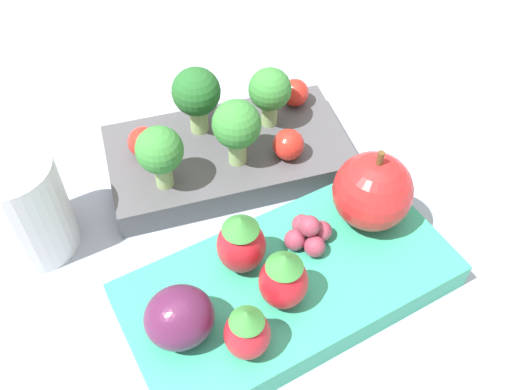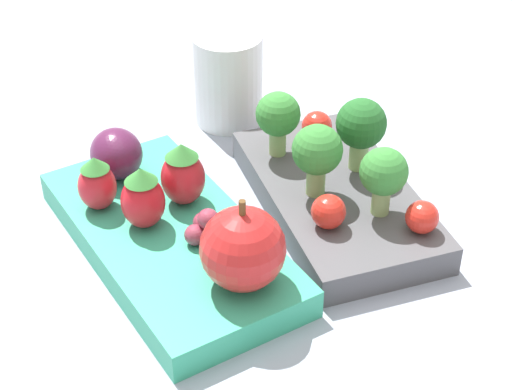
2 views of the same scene
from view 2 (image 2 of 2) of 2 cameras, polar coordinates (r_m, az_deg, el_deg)
The scene contains 17 objects.
ground_plane at distance 0.65m, azimuth 0.52°, elevation -2.92°, with size 4.00×4.00×0.00m, color #939EB2.
bento_box_savoury at distance 0.67m, azimuth 5.38°, elevation -0.21°, with size 0.21×0.12×0.02m.
bento_box_fruit at distance 0.63m, azimuth -5.74°, elevation -3.04°, with size 0.24×0.14×0.02m.
broccoli_floret_0 at distance 0.63m, azimuth 4.10°, elevation 2.86°, with size 0.04×0.04×0.06m.
broccoli_floret_1 at distance 0.67m, azimuth 7.02°, elevation 4.58°, with size 0.04×0.04×0.06m.
broccoli_floret_2 at distance 0.62m, azimuth 8.50°, elevation 1.40°, with size 0.04×0.04×0.05m.
broccoli_floret_3 at distance 0.68m, azimuth 1.48°, elevation 5.27°, with size 0.04×0.04×0.06m.
cherry_tomato_0 at distance 0.62m, azimuth 11.02°, elevation -1.45°, with size 0.02×0.02×0.02m.
cherry_tomato_1 at distance 0.62m, azimuth 4.85°, elevation -1.11°, with size 0.03×0.03×0.03m.
cherry_tomato_2 at distance 0.71m, azimuth 4.08°, elevation 4.61°, with size 0.03×0.03×0.03m.
apple at distance 0.56m, azimuth -0.89°, elevation -3.59°, with size 0.06×0.06×0.07m.
strawberry_0 at distance 0.64m, azimuth -10.56°, elevation 0.76°, with size 0.03×0.03×0.04m.
strawberry_1 at distance 0.62m, azimuth -7.57°, elevation -0.21°, with size 0.03×0.03×0.05m.
strawberry_2 at distance 0.64m, azimuth -4.90°, elevation 1.39°, with size 0.03×0.03×0.05m.
plum at distance 0.67m, azimuth -9.29°, elevation 2.74°, with size 0.04×0.04×0.04m.
grape_cluster at distance 0.61m, azimuth -3.18°, elevation -2.26°, with size 0.04×0.04×0.03m.
drinking_cup at distance 0.77m, azimuth -1.88°, elevation 7.76°, with size 0.06×0.06×0.08m.
Camera 2 is at (0.46, -0.21, 0.41)m, focal length 60.00 mm.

